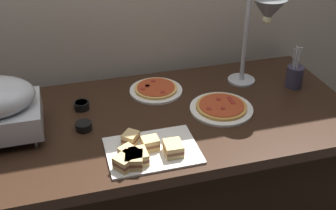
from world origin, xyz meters
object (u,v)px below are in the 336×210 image
sauce_cup_near (82,105)px  utensil_holder (295,76)px  pizza_plate_center (156,90)px  sandwich_platter (146,152)px  heat_lamp (263,19)px  sauce_cup_far (84,126)px  pizza_plate_front (221,108)px

sauce_cup_near → utensil_holder: utensil_holder is taller
pizza_plate_center → sandwich_platter: sandwich_platter is taller
heat_lamp → sauce_cup_near: size_ratio=7.24×
pizza_plate_center → utensil_holder: (0.69, -0.13, 0.05)m
sandwich_platter → pizza_plate_center: bearing=71.3°
sauce_cup_far → utensil_holder: 1.07m
sandwich_platter → utensil_holder: (0.85, 0.36, 0.04)m
sandwich_platter → utensil_holder: bearing=22.7°
heat_lamp → utensil_holder: (0.23, 0.03, -0.33)m
heat_lamp → sauce_cup_far: 0.92m
pizza_plate_front → pizza_plate_center: size_ratio=1.11×
sandwich_platter → sauce_cup_near: bearing=115.8°
sauce_cup_near → utensil_holder: size_ratio=0.31×
sauce_cup_near → sandwich_platter: bearing=-64.2°
utensil_holder → pizza_plate_front: bearing=-165.5°
utensil_holder → sauce_cup_near: bearing=176.2°
sauce_cup_far → utensil_holder: bearing=5.5°
heat_lamp → pizza_plate_front: heat_lamp is taller
pizza_plate_front → sauce_cup_near: bearing=163.6°
sauce_cup_near → pizza_plate_front: bearing=-16.4°
pizza_plate_center → sandwich_platter: bearing=-108.7°
sandwich_platter → pizza_plate_front: bearing=30.3°
pizza_plate_front → sandwich_platter: (-0.42, -0.24, 0.01)m
heat_lamp → utensil_holder: bearing=7.2°
pizza_plate_front → utensil_holder: size_ratio=1.29×
pizza_plate_center → sauce_cup_near: sauce_cup_near is taller
heat_lamp → pizza_plate_center: heat_lamp is taller
pizza_plate_center → sandwich_platter: size_ratio=0.72×
pizza_plate_front → pizza_plate_center: (-0.25, 0.25, 0.00)m
sandwich_platter → sauce_cup_far: bearing=130.2°
heat_lamp → utensil_holder: heat_lamp is taller
sauce_cup_far → utensil_holder: size_ratio=0.32×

